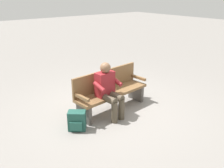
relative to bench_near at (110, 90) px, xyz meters
The scene contains 4 objects.
ground_plane 0.46m from the bench_near, 94.94° to the left, with size 40.00×40.00×0.00m, color gray.
bench_near is the anchor object (origin of this frame).
person_seated 0.39m from the bench_near, 46.32° to the left, with size 0.59×0.60×1.18m.
backpack 1.14m from the bench_near, 16.69° to the left, with size 0.39×0.37×0.39m.
Camera 1 is at (3.07, 3.88, 2.53)m, focal length 38.73 mm.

